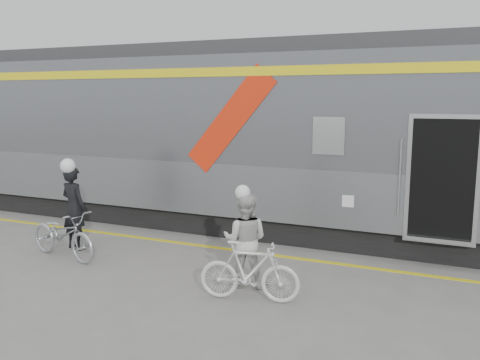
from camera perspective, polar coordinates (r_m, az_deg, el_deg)
The scene contains 9 objects.
ground at distance 8.36m, azimuth -8.79°, elevation -11.56°, with size 90.00×90.00×0.00m, color slate.
train at distance 11.07m, azimuth 10.80°, elevation 4.46°, with size 24.00×3.17×4.10m.
safety_strip at distance 10.14m, azimuth -2.22°, elevation -7.65°, with size 24.00×0.12×0.01m, color yellow.
man at distance 10.43m, azimuth -18.15°, elevation -2.99°, with size 0.60×0.39×1.64m, color black.
bicycle_left at distance 9.99m, azimuth -19.28°, elevation -5.77°, with size 0.60×1.72×0.91m, color #ABAFB3.
woman at distance 8.03m, azimuth 0.60°, elevation -6.76°, with size 0.72×0.56×1.48m, color beige.
bicycle_right at distance 7.52m, azimuth 1.06°, elevation -10.22°, with size 0.42×1.50×0.90m, color silver.
helmet_man at distance 10.27m, azimuth -18.42°, elevation 2.28°, with size 0.29×0.29×0.29m, color white.
helmet_woman at distance 7.83m, azimuth 0.61°, elevation -0.70°, with size 0.24×0.24×0.24m, color white.
Camera 1 is at (4.25, -6.56, 2.97)m, focal length 38.00 mm.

